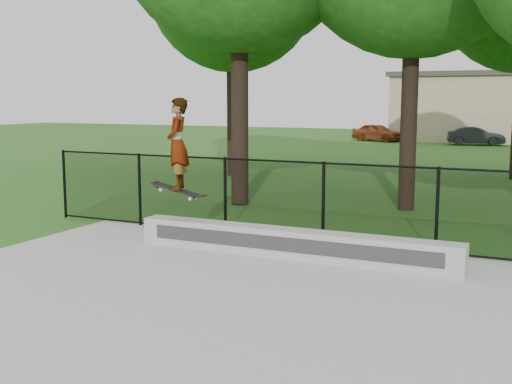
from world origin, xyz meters
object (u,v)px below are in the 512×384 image
grind_ledge (291,244)px  skater_airborne (178,146)px  car_a (377,132)px  car_b (476,136)px

grind_ledge → skater_airborne: (-2.09, -0.12, 1.55)m
car_a → skater_airborne: 30.54m
car_a → car_b: 6.08m
car_a → skater_airborne: skater_airborne is taller
car_b → car_a: bearing=69.1°
car_a → car_b: bearing=-80.8°
skater_airborne → grind_ledge: bearing=3.3°
grind_ledge → car_b: bearing=90.9°
grind_ledge → car_b: 29.12m
car_b → skater_airborne: bearing=164.9°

